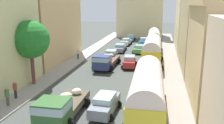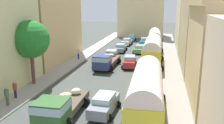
{
  "view_description": "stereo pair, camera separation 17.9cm",
  "coord_description": "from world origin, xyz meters",
  "px_view_note": "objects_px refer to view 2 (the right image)",
  "views": [
    {
      "loc": [
        5.67,
        -9.6,
        8.88
      ],
      "look_at": [
        0.0,
        18.2,
        1.89
      ],
      "focal_mm": 38.75,
      "sensor_mm": 36.0,
      "label": 1
    },
    {
      "loc": [
        5.84,
        -9.56,
        8.88
      ],
      "look_at": [
        0.0,
        18.2,
        1.89
      ],
      "focal_mm": 38.75,
      "sensor_mm": 36.0,
      "label": 2
    }
  ],
  "objects_px": {
    "parked_bus_2": "(155,39)",
    "car_6": "(140,49)",
    "car_5": "(130,62)",
    "pedestrian_3": "(78,54)",
    "car_4": "(104,104)",
    "car_2": "(127,42)",
    "car_0": "(112,55)",
    "car_3": "(132,38)",
    "cargo_truck_1": "(105,61)",
    "car_1": "(120,48)",
    "car_7": "(144,41)",
    "pedestrian_4": "(15,89)",
    "cargo_truck_0": "(59,107)",
    "parked_bus_1": "(153,50)",
    "parked_bus_0": "(146,91)",
    "pedestrian_1": "(7,96)"
  },
  "relations": [
    {
      "from": "parked_bus_1",
      "to": "car_3",
      "type": "distance_m",
      "value": 23.89
    },
    {
      "from": "parked_bus_1",
      "to": "car_3",
      "type": "xyz_separation_m",
      "value": [
        -5.95,
        23.09,
        -1.53
      ]
    },
    {
      "from": "car_0",
      "to": "car_7",
      "type": "relative_size",
      "value": 0.93
    },
    {
      "from": "parked_bus_2",
      "to": "car_7",
      "type": "distance_m",
      "value": 6.1
    },
    {
      "from": "car_6",
      "to": "pedestrian_4",
      "type": "bearing_deg",
      "value": -111.17
    },
    {
      "from": "car_2",
      "to": "car_4",
      "type": "bearing_deg",
      "value": -84.73
    },
    {
      "from": "parked_bus_1",
      "to": "parked_bus_0",
      "type": "bearing_deg",
      "value": -89.07
    },
    {
      "from": "car_3",
      "to": "car_0",
      "type": "bearing_deg",
      "value": -91.31
    },
    {
      "from": "car_3",
      "to": "car_4",
      "type": "height_order",
      "value": "car_4"
    },
    {
      "from": "parked_bus_2",
      "to": "car_2",
      "type": "relative_size",
      "value": 2.28
    },
    {
      "from": "car_0",
      "to": "cargo_truck_1",
      "type": "bearing_deg",
      "value": -87.37
    },
    {
      "from": "pedestrian_1",
      "to": "parked_bus_1",
      "type": "bearing_deg",
      "value": 55.24
    },
    {
      "from": "car_5",
      "to": "parked_bus_1",
      "type": "bearing_deg",
      "value": 24.83
    },
    {
      "from": "cargo_truck_1",
      "to": "car_1",
      "type": "bearing_deg",
      "value": 90.16
    },
    {
      "from": "car_0",
      "to": "pedestrian_4",
      "type": "height_order",
      "value": "pedestrian_4"
    },
    {
      "from": "car_4",
      "to": "car_6",
      "type": "height_order",
      "value": "car_4"
    },
    {
      "from": "car_2",
      "to": "car_0",
      "type": "bearing_deg",
      "value": -91.2
    },
    {
      "from": "car_2",
      "to": "cargo_truck_0",
      "type": "bearing_deg",
      "value": -90.05
    },
    {
      "from": "cargo_truck_1",
      "to": "car_5",
      "type": "height_order",
      "value": "cargo_truck_1"
    },
    {
      "from": "car_5",
      "to": "pedestrian_1",
      "type": "relative_size",
      "value": 2.21
    },
    {
      "from": "car_6",
      "to": "pedestrian_3",
      "type": "bearing_deg",
      "value": -139.64
    },
    {
      "from": "parked_bus_2",
      "to": "car_7",
      "type": "bearing_deg",
      "value": 113.35
    },
    {
      "from": "parked_bus_1",
      "to": "car_1",
      "type": "distance_m",
      "value": 11.29
    },
    {
      "from": "cargo_truck_0",
      "to": "car_6",
      "type": "height_order",
      "value": "cargo_truck_0"
    },
    {
      "from": "car_6",
      "to": "pedestrian_1",
      "type": "xyz_separation_m",
      "value": [
        -9.05,
        -25.84,
        0.28
      ]
    },
    {
      "from": "car_2",
      "to": "car_1",
      "type": "bearing_deg",
      "value": -90.78
    },
    {
      "from": "car_7",
      "to": "pedestrian_4",
      "type": "height_order",
      "value": "pedestrian_4"
    },
    {
      "from": "car_4",
      "to": "parked_bus_0",
      "type": "bearing_deg",
      "value": -1.61
    },
    {
      "from": "cargo_truck_1",
      "to": "car_6",
      "type": "xyz_separation_m",
      "value": [
        3.58,
        11.87,
        -0.4
      ]
    },
    {
      "from": "car_5",
      "to": "pedestrian_4",
      "type": "height_order",
      "value": "pedestrian_4"
    },
    {
      "from": "pedestrian_1",
      "to": "pedestrian_4",
      "type": "distance_m",
      "value": 1.7
    },
    {
      "from": "parked_bus_2",
      "to": "car_6",
      "type": "relative_size",
      "value": 2.07
    },
    {
      "from": "car_5",
      "to": "pedestrian_3",
      "type": "bearing_deg",
      "value": 161.98
    },
    {
      "from": "car_1",
      "to": "cargo_truck_0",
      "type": "bearing_deg",
      "value": -89.86
    },
    {
      "from": "cargo_truck_0",
      "to": "car_7",
      "type": "distance_m",
      "value": 36.48
    },
    {
      "from": "parked_bus_1",
      "to": "pedestrian_1",
      "type": "distance_m",
      "value": 20.51
    },
    {
      "from": "car_2",
      "to": "car_3",
      "type": "distance_m",
      "value": 6.59
    },
    {
      "from": "car_0",
      "to": "car_2",
      "type": "bearing_deg",
      "value": 88.8
    },
    {
      "from": "parked_bus_2",
      "to": "car_4",
      "type": "bearing_deg",
      "value": -95.86
    },
    {
      "from": "parked_bus_1",
      "to": "car_4",
      "type": "bearing_deg",
      "value": -100.86
    },
    {
      "from": "cargo_truck_0",
      "to": "parked_bus_0",
      "type": "bearing_deg",
      "value": 16.93
    },
    {
      "from": "car_2",
      "to": "car_5",
      "type": "height_order",
      "value": "car_5"
    },
    {
      "from": "car_4",
      "to": "car_6",
      "type": "xyz_separation_m",
      "value": [
        0.5,
        25.26,
        -0.06
      ]
    },
    {
      "from": "parked_bus_0",
      "to": "car_3",
      "type": "height_order",
      "value": "parked_bus_0"
    },
    {
      "from": "car_3",
      "to": "cargo_truck_0",
      "type": "bearing_deg",
      "value": -90.29
    },
    {
      "from": "parked_bus_2",
      "to": "cargo_truck_0",
      "type": "relative_size",
      "value": 1.33
    },
    {
      "from": "car_0",
      "to": "car_3",
      "type": "bearing_deg",
      "value": 88.69
    },
    {
      "from": "parked_bus_2",
      "to": "cargo_truck_0",
      "type": "height_order",
      "value": "parked_bus_2"
    },
    {
      "from": "parked_bus_0",
      "to": "car_3",
      "type": "bearing_deg",
      "value": 98.96
    },
    {
      "from": "parked_bus_1",
      "to": "car_2",
      "type": "relative_size",
      "value": 2.44
    }
  ]
}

